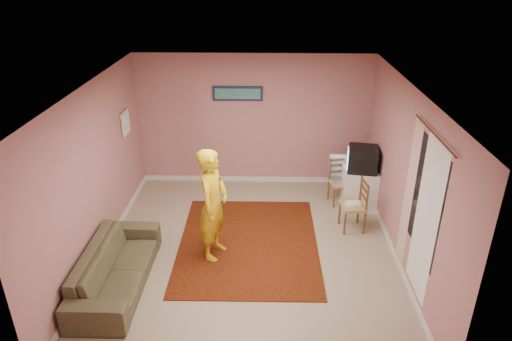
{
  "coord_description": "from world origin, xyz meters",
  "views": [
    {
      "loc": [
        0.27,
        -5.92,
        4.17
      ],
      "look_at": [
        0.1,
        0.6,
        1.12
      ],
      "focal_mm": 32.0,
      "sensor_mm": 36.0,
      "label": 1
    }
  ],
  "objects_px": {
    "chair_a": "(341,178)",
    "person": "(213,204)",
    "crt_tv": "(362,159)",
    "tv_cabinet": "(359,189)",
    "sofa": "(116,267)",
    "chair_b": "(354,200)"
  },
  "relations": [
    {
      "from": "chair_b",
      "to": "person",
      "type": "relative_size",
      "value": 0.28
    },
    {
      "from": "tv_cabinet",
      "to": "chair_b",
      "type": "height_order",
      "value": "chair_b"
    },
    {
      "from": "crt_tv",
      "to": "sofa",
      "type": "height_order",
      "value": "crt_tv"
    },
    {
      "from": "crt_tv",
      "to": "chair_a",
      "type": "height_order",
      "value": "crt_tv"
    },
    {
      "from": "tv_cabinet",
      "to": "person",
      "type": "relative_size",
      "value": 0.42
    },
    {
      "from": "tv_cabinet",
      "to": "person",
      "type": "distance_m",
      "value": 2.95
    },
    {
      "from": "tv_cabinet",
      "to": "person",
      "type": "xyz_separation_m",
      "value": [
        -2.47,
        -1.54,
        0.51
      ]
    },
    {
      "from": "crt_tv",
      "to": "sofa",
      "type": "distance_m",
      "value": 4.45
    },
    {
      "from": "crt_tv",
      "to": "person",
      "type": "bearing_deg",
      "value": -138.55
    },
    {
      "from": "chair_a",
      "to": "person",
      "type": "height_order",
      "value": "person"
    },
    {
      "from": "crt_tv",
      "to": "tv_cabinet",
      "type": "bearing_deg",
      "value": 0.0
    },
    {
      "from": "chair_a",
      "to": "sofa",
      "type": "height_order",
      "value": "chair_a"
    },
    {
      "from": "chair_a",
      "to": "person",
      "type": "relative_size",
      "value": 0.26
    },
    {
      "from": "tv_cabinet",
      "to": "chair_b",
      "type": "relative_size",
      "value": 1.52
    },
    {
      "from": "crt_tv",
      "to": "chair_a",
      "type": "relative_size",
      "value": 1.25
    },
    {
      "from": "tv_cabinet",
      "to": "chair_b",
      "type": "xyz_separation_m",
      "value": [
        -0.25,
        -0.76,
        0.18
      ]
    },
    {
      "from": "chair_a",
      "to": "person",
      "type": "xyz_separation_m",
      "value": [
        -2.14,
        -1.7,
        0.36
      ]
    },
    {
      "from": "crt_tv",
      "to": "chair_b",
      "type": "bearing_deg",
      "value": -98.43
    },
    {
      "from": "tv_cabinet",
      "to": "sofa",
      "type": "bearing_deg",
      "value": -148.35
    },
    {
      "from": "crt_tv",
      "to": "chair_a",
      "type": "xyz_separation_m",
      "value": [
        -0.32,
        0.16,
        -0.45
      ]
    },
    {
      "from": "person",
      "to": "sofa",
      "type": "bearing_deg",
      "value": 136.86
    },
    {
      "from": "tv_cabinet",
      "to": "chair_b",
      "type": "bearing_deg",
      "value": -108.15
    }
  ]
}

